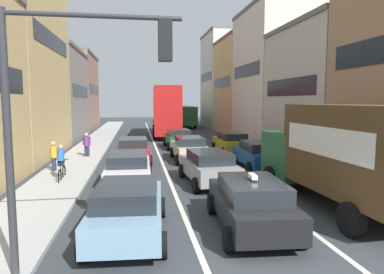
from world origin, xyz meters
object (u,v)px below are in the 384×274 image
traffic_light_pole (72,96)px  removalist_box_truck (341,152)px  pedestrian_near_kerb (54,155)px  pedestrian_far_sidewalk (87,144)px  taxi_centre_lane_front (251,203)px  hatchback_centre_lane_third (189,148)px  cyclist_on_sidewalk (61,164)px  bus_mid_queue_primary (166,109)px  sedan_left_lane_front (128,208)px  sedan_right_lane_behind_truck (259,154)px  wagon_left_lane_second (128,169)px  bus_far_queue_secondary (182,114)px  wagon_right_lane_far (231,142)px  coupe_centre_lane_fourth (178,138)px  sedan_centre_lane_second (209,166)px  sedan_left_lane_third (133,149)px

traffic_light_pole → removalist_box_truck: size_ratio=0.71×
pedestrian_near_kerb → pedestrian_far_sidewalk: size_ratio=1.00×
taxi_centre_lane_front → hatchback_centre_lane_third: taxi_centre_lane_front is taller
cyclist_on_sidewalk → bus_mid_queue_primary: bearing=-20.0°
sedan_left_lane_front → cyclist_on_sidewalk: 7.65m
removalist_box_truck → sedan_right_lane_behind_truck: (-0.32, 7.15, -1.18)m
wagon_left_lane_second → pedestrian_near_kerb: (-3.82, 3.39, 0.15)m
taxi_centre_lane_front → bus_far_queue_secondary: bus_far_queue_secondary is taller
traffic_light_pole → removalist_box_truck: (8.15, 3.37, -1.84)m
sedan_right_lane_behind_truck → wagon_right_lane_far: same height
pedestrian_near_kerb → wagon_left_lane_second: bearing=-32.8°
sedan_left_lane_front → hatchback_centre_lane_third: size_ratio=1.02×
coupe_centre_lane_fourth → sedan_right_lane_behind_truck: (3.35, -8.84, 0.00)m
taxi_centre_lane_front → pedestrian_near_kerb: bearing=43.4°
pedestrian_near_kerb → taxi_centre_lane_front: bearing=-41.7°
bus_mid_queue_primary → bus_far_queue_secondary: bus_mid_queue_primary is taller
sedan_centre_lane_second → pedestrian_near_kerb: size_ratio=2.66×
coupe_centre_lane_fourth → cyclist_on_sidewalk: (-6.63, -10.41, 0.05)m
traffic_light_pole → hatchback_centre_lane_third: bearing=71.7°
pedestrian_near_kerb → pedestrian_far_sidewalk: bearing=86.1°
sedan_right_lane_behind_truck → sedan_centre_lane_second: bearing=132.5°
sedan_centre_lane_second → removalist_box_truck: bearing=-142.2°
hatchback_centre_lane_third → sedan_right_lane_behind_truck: 4.54m
bus_mid_queue_primary → taxi_centre_lane_front: bearing=-177.2°
taxi_centre_lane_front → wagon_right_lane_far: taxi_centre_lane_front is taller
sedan_centre_lane_second → sedan_left_lane_third: size_ratio=1.02×
coupe_centre_lane_fourth → pedestrian_far_sidewalk: size_ratio=2.61×
hatchback_centre_lane_third → pedestrian_near_kerb: 7.87m
sedan_left_lane_front → coupe_centre_lane_fourth: size_ratio=1.02×
coupe_centre_lane_fourth → bus_mid_queue_primary: size_ratio=0.41×
removalist_box_truck → sedan_left_lane_third: removalist_box_truck is taller
traffic_light_pole → removalist_box_truck: bearing=22.5°
sedan_right_lane_behind_truck → pedestrian_far_sidewalk: (-9.74, 4.89, 0.15)m
taxi_centre_lane_front → sedan_right_lane_behind_truck: 9.21m
bus_mid_queue_primary → pedestrian_near_kerb: size_ratio=6.38×
traffic_light_pole → coupe_centre_lane_fourth: bearing=76.9°
coupe_centre_lane_fourth → sedan_right_lane_behind_truck: size_ratio=0.99×
coupe_centre_lane_fourth → pedestrian_far_sidewalk: 7.51m
sedan_centre_lane_second → coupe_centre_lane_fourth: 11.80m
traffic_light_pole → cyclist_on_sidewalk: bearing=103.5°
coupe_centre_lane_fourth → sedan_left_lane_third: bearing=149.0°
traffic_light_pole → taxi_centre_lane_front: size_ratio=1.25×
cyclist_on_sidewalk → pedestrian_near_kerb: (-0.78, 1.99, 0.10)m
taxi_centre_lane_front → wagon_left_lane_second: (-3.59, 5.60, -0.00)m
taxi_centre_lane_front → sedan_left_lane_third: (-3.43, 11.52, -0.00)m
wagon_left_lane_second → traffic_light_pole: bearing=173.9°
wagon_left_lane_second → removalist_box_truck: bearing=-119.2°
removalist_box_truck → sedan_left_lane_third: 12.39m
sedan_centre_lane_second → pedestrian_far_sidewalk: (-6.33, 7.85, 0.15)m
sedan_left_lane_front → wagon_left_lane_second: same height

